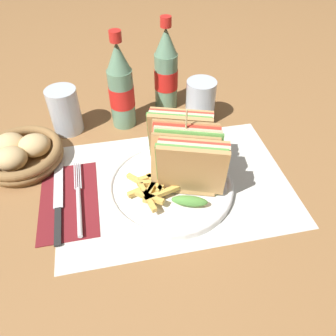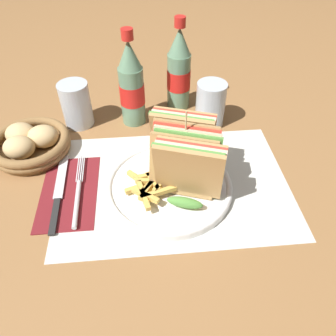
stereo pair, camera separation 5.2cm
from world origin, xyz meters
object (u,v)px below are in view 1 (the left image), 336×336
object	(u,v)px
coke_bottle_near	(121,88)
knife	(58,201)
plate_main	(170,186)
bread_basket	(21,153)
fork	(79,203)
club_sandwich	(186,154)
coke_bottle_far	(166,71)
glass_near	(200,104)
glass_far	(66,113)

from	to	relation	value
coke_bottle_near	knife	bearing A→B (deg)	-123.05
plate_main	coke_bottle_near	bearing A→B (deg)	104.92
knife	bread_basket	bearing A→B (deg)	118.48
fork	coke_bottle_near	size ratio (longest dim) A/B	0.84
club_sandwich	coke_bottle_far	world-z (taller)	coke_bottle_far
glass_near	glass_far	distance (m)	0.32
fork	glass_far	distance (m)	0.26
knife	coke_bottle_near	bearing A→B (deg)	55.50
fork	glass_far	xyz separation A→B (m)	(-0.02, 0.25, 0.04)
club_sandwich	coke_bottle_near	bearing A→B (deg)	112.80
club_sandwich	glass_far	world-z (taller)	club_sandwich
coke_bottle_far	glass_near	distance (m)	0.12
coke_bottle_near	glass_far	size ratio (longest dim) A/B	2.11
plate_main	fork	distance (m)	0.18
glass_near	bread_basket	bearing A→B (deg)	-170.02
knife	club_sandwich	bearing A→B (deg)	-0.56
fork	bread_basket	world-z (taller)	bread_basket
plate_main	fork	world-z (taller)	plate_main
fork	knife	distance (m)	0.04
plate_main	glass_far	bearing A→B (deg)	129.34
coke_bottle_far	bread_basket	bearing A→B (deg)	-155.46
glass_far	coke_bottle_near	bearing A→B (deg)	-0.49
club_sandwich	coke_bottle_far	bearing A→B (deg)	86.00
glass_far	fork	bearing A→B (deg)	-85.16
coke_bottle_near	bread_basket	xyz separation A→B (m)	(-0.23, -0.10, -0.07)
club_sandwich	fork	distance (m)	0.22
coke_bottle_near	coke_bottle_far	distance (m)	0.13
club_sandwich	plate_main	bearing A→B (deg)	-160.43
fork	plate_main	bearing A→B (deg)	1.24
club_sandwich	glass_far	xyz separation A→B (m)	(-0.23, 0.23, -0.03)
glass_near	glass_far	world-z (taller)	same
plate_main	glass_near	bearing A→B (deg)	60.88
coke_bottle_far	glass_far	xyz separation A→B (m)	(-0.25, -0.06, -0.05)
coke_bottle_near	bread_basket	bearing A→B (deg)	-156.52
plate_main	coke_bottle_near	distance (m)	0.27
fork	coke_bottle_near	world-z (taller)	coke_bottle_near
glass_near	fork	bearing A→B (deg)	-143.12
club_sandwich	glass_far	bearing A→B (deg)	135.01
club_sandwich	knife	xyz separation A→B (m)	(-0.25, -0.00, -0.07)
knife	coke_bottle_near	distance (m)	0.30
fork	glass_near	size ratio (longest dim) A/B	1.77
club_sandwich	coke_bottle_near	distance (m)	0.25
club_sandwich	bread_basket	size ratio (longest dim) A/B	1.15
club_sandwich	glass_far	size ratio (longest dim) A/B	1.83
knife	bread_basket	size ratio (longest dim) A/B	1.22
plate_main	fork	bearing A→B (deg)	-177.31
club_sandwich	fork	size ratio (longest dim) A/B	1.03
fork	bread_basket	xyz separation A→B (m)	(-0.12, 0.15, 0.02)
plate_main	glass_near	size ratio (longest dim) A/B	2.30
fork	glass_far	size ratio (longest dim) A/B	1.77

